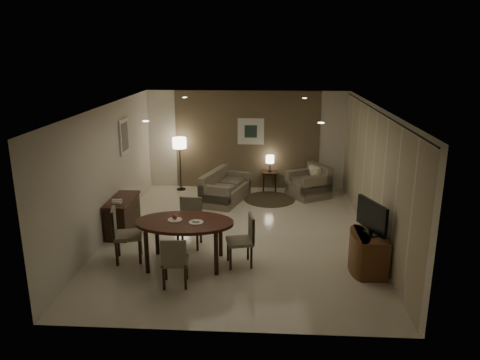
# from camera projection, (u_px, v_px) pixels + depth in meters

# --- Properties ---
(room_shell) EXTENTS (5.50, 7.00, 2.70)m
(room_shell) POSITION_uv_depth(u_px,v_px,m) (241.00, 168.00, 9.91)
(room_shell) COLOR beige
(room_shell) RESTS_ON ground
(taupe_accent) EXTENTS (3.96, 0.03, 2.70)m
(taupe_accent) POSITION_uv_depth(u_px,v_px,m) (247.00, 140.00, 12.87)
(taupe_accent) COLOR brown
(taupe_accent) RESTS_ON wall_back
(curtain_wall) EXTENTS (0.08, 6.70, 2.58)m
(curtain_wall) POSITION_uv_depth(u_px,v_px,m) (372.00, 177.00, 9.38)
(curtain_wall) COLOR #BCB092
(curtain_wall) RESTS_ON wall_right
(curtain_rod) EXTENTS (0.03, 6.80, 0.03)m
(curtain_rod) POSITION_uv_depth(u_px,v_px,m) (378.00, 111.00, 9.02)
(curtain_rod) COLOR black
(curtain_rod) RESTS_ON wall_right
(art_back_frame) EXTENTS (0.72, 0.03, 0.72)m
(art_back_frame) POSITION_uv_depth(u_px,v_px,m) (251.00, 131.00, 12.77)
(art_back_frame) COLOR silver
(art_back_frame) RESTS_ON wall_back
(art_back_canvas) EXTENTS (0.34, 0.01, 0.34)m
(art_back_canvas) POSITION_uv_depth(u_px,v_px,m) (251.00, 131.00, 12.76)
(art_back_canvas) COLOR #1B3128
(art_back_canvas) RESTS_ON wall_back
(art_left_frame) EXTENTS (0.03, 0.60, 0.80)m
(art_left_frame) POSITION_uv_depth(u_px,v_px,m) (124.00, 137.00, 10.70)
(art_left_frame) COLOR silver
(art_left_frame) RESTS_ON wall_left
(art_left_canvas) EXTENTS (0.01, 0.46, 0.64)m
(art_left_canvas) POSITION_uv_depth(u_px,v_px,m) (125.00, 137.00, 10.70)
(art_left_canvas) COLOR gray
(art_left_canvas) RESTS_ON wall_left
(downlight_nl) EXTENTS (0.10, 0.10, 0.01)m
(downlight_nl) POSITION_uv_depth(u_px,v_px,m) (146.00, 121.00, 7.51)
(downlight_nl) COLOR white
(downlight_nl) RESTS_ON ceiling
(downlight_nr) EXTENTS (0.10, 0.10, 0.01)m
(downlight_nr) POSITION_uv_depth(u_px,v_px,m) (321.00, 123.00, 7.35)
(downlight_nr) COLOR white
(downlight_nr) RESTS_ON ceiling
(downlight_fl) EXTENTS (0.10, 0.10, 0.01)m
(downlight_fl) POSITION_uv_depth(u_px,v_px,m) (185.00, 97.00, 10.97)
(downlight_fl) COLOR white
(downlight_fl) RESTS_ON ceiling
(downlight_fr) EXTENTS (0.10, 0.10, 0.01)m
(downlight_fr) POSITION_uv_depth(u_px,v_px,m) (305.00, 98.00, 10.81)
(downlight_fr) COLOR white
(downlight_fr) RESTS_ON ceiling
(console_desk) EXTENTS (0.48, 1.20, 0.75)m
(console_desk) POSITION_uv_depth(u_px,v_px,m) (123.00, 216.00, 9.94)
(console_desk) COLOR #462016
(console_desk) RESTS_ON floor
(telephone) EXTENTS (0.20, 0.14, 0.09)m
(telephone) POSITION_uv_depth(u_px,v_px,m) (117.00, 201.00, 9.54)
(telephone) COLOR white
(telephone) RESTS_ON console_desk
(tv_cabinet) EXTENTS (0.48, 0.90, 0.70)m
(tv_cabinet) POSITION_uv_depth(u_px,v_px,m) (370.00, 252.00, 8.23)
(tv_cabinet) COLOR brown
(tv_cabinet) RESTS_ON floor
(flat_tv) EXTENTS (0.36, 0.85, 0.60)m
(flat_tv) POSITION_uv_depth(u_px,v_px,m) (372.00, 217.00, 8.04)
(flat_tv) COLOR black
(flat_tv) RESTS_ON tv_cabinet
(dining_table) EXTENTS (1.77, 1.11, 0.83)m
(dining_table) POSITION_uv_depth(u_px,v_px,m) (185.00, 243.00, 8.47)
(dining_table) COLOR #462016
(dining_table) RESTS_ON floor
(chair_near) EXTENTS (0.47, 0.47, 0.88)m
(chair_near) POSITION_uv_depth(u_px,v_px,m) (175.00, 260.00, 7.72)
(chair_near) COLOR gray
(chair_near) RESTS_ON floor
(chair_far) EXTENTS (0.48, 0.48, 0.96)m
(chair_far) POSITION_uv_depth(u_px,v_px,m) (189.00, 224.00, 9.21)
(chair_far) COLOR gray
(chair_far) RESTS_ON floor
(chair_left) EXTENTS (0.60, 0.60, 1.03)m
(chair_left) POSITION_uv_depth(u_px,v_px,m) (128.00, 234.00, 8.60)
(chair_left) COLOR gray
(chair_left) RESTS_ON floor
(chair_right) EXTENTS (0.54, 0.54, 0.94)m
(chair_right) POSITION_uv_depth(u_px,v_px,m) (240.00, 241.00, 8.43)
(chair_right) COLOR gray
(chair_right) RESTS_ON floor
(plate_a) EXTENTS (0.26, 0.26, 0.02)m
(plate_a) POSITION_uv_depth(u_px,v_px,m) (175.00, 220.00, 8.41)
(plate_a) COLOR white
(plate_a) RESTS_ON dining_table
(plate_b) EXTENTS (0.26, 0.26, 0.02)m
(plate_b) POSITION_uv_depth(u_px,v_px,m) (196.00, 222.00, 8.29)
(plate_b) COLOR white
(plate_b) RESTS_ON dining_table
(fruit_apple) EXTENTS (0.09, 0.09, 0.09)m
(fruit_apple) POSITION_uv_depth(u_px,v_px,m) (175.00, 217.00, 8.40)
(fruit_apple) COLOR #A63113
(fruit_apple) RESTS_ON plate_a
(napkin) EXTENTS (0.12, 0.08, 0.03)m
(napkin) POSITION_uv_depth(u_px,v_px,m) (196.00, 221.00, 8.29)
(napkin) COLOR white
(napkin) RESTS_ON plate_b
(round_rug) EXTENTS (1.32, 1.32, 0.01)m
(round_rug) POSITION_uv_depth(u_px,v_px,m) (269.00, 199.00, 12.17)
(round_rug) COLOR #463C27
(round_rug) RESTS_ON floor
(sofa) EXTENTS (1.80, 1.26, 0.77)m
(sofa) POSITION_uv_depth(u_px,v_px,m) (226.00, 186.00, 11.98)
(sofa) COLOR gray
(sofa) RESTS_ON floor
(armchair) EXTENTS (1.23, 1.25, 0.83)m
(armchair) POSITION_uv_depth(u_px,v_px,m) (308.00, 181.00, 12.31)
(armchair) COLOR gray
(armchair) RESTS_ON floor
(side_table) EXTENTS (0.41, 0.41, 0.53)m
(side_table) POSITION_uv_depth(u_px,v_px,m) (270.00, 181.00, 12.90)
(side_table) COLOR black
(side_table) RESTS_ON floor
(table_lamp) EXTENTS (0.22, 0.22, 0.50)m
(table_lamp) POSITION_uv_depth(u_px,v_px,m) (270.00, 163.00, 12.77)
(table_lamp) COLOR #FFEAC1
(table_lamp) RESTS_ON side_table
(floor_lamp) EXTENTS (0.37, 0.37, 1.46)m
(floor_lamp) POSITION_uv_depth(u_px,v_px,m) (180.00, 164.00, 12.82)
(floor_lamp) COLOR #FFE5B7
(floor_lamp) RESTS_ON floor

